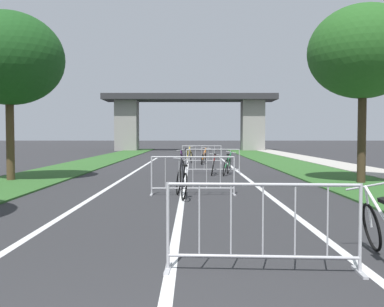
% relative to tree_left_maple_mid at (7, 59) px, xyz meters
% --- Properties ---
extents(grass_verge_left, '(2.93, 55.34, 0.05)m').
position_rel_tree_left_maple_mid_xyz_m(grass_verge_left, '(0.47, 9.07, -4.27)').
color(grass_verge_left, '#2D5B26').
rests_on(grass_verge_left, ground).
extents(grass_verge_right, '(2.93, 55.34, 0.05)m').
position_rel_tree_left_maple_mid_xyz_m(grass_verge_right, '(11.84, 9.07, -4.27)').
color(grass_verge_right, '#2D5B26').
rests_on(grass_verge_right, ground).
extents(sidewalk_path_right, '(1.98, 55.34, 0.08)m').
position_rel_tree_left_maple_mid_xyz_m(sidewalk_path_right, '(14.30, 9.07, -4.26)').
color(sidewalk_path_right, '#ADA89E').
rests_on(sidewalk_path_right, ground).
extents(lane_stripe_center, '(0.14, 32.01, 0.01)m').
position_rel_tree_left_maple_mid_xyz_m(lane_stripe_center, '(6.16, 2.44, -4.29)').
color(lane_stripe_center, silver).
rests_on(lane_stripe_center, ground).
extents(lane_stripe_right_lane, '(0.14, 32.01, 0.01)m').
position_rel_tree_left_maple_mid_xyz_m(lane_stripe_right_lane, '(8.48, 2.44, -4.29)').
color(lane_stripe_right_lane, silver).
rests_on(lane_stripe_right_lane, ground).
extents(lane_stripe_left_lane, '(0.14, 32.01, 0.01)m').
position_rel_tree_left_maple_mid_xyz_m(lane_stripe_left_lane, '(3.83, 2.44, -4.29)').
color(lane_stripe_left_lane, silver).
rests_on(lane_stripe_left_lane, ground).
extents(overpass_bridge, '(18.73, 4.29, 6.12)m').
position_rel_tree_left_maple_mid_xyz_m(overpass_bridge, '(6.16, 32.17, -0.18)').
color(overpass_bridge, '#2D2D30').
rests_on(overpass_bridge, ground).
extents(tree_left_maple_mid, '(3.81, 3.81, 5.93)m').
position_rel_tree_left_maple_mid_xyz_m(tree_left_maple_mid, '(0.00, 0.00, 0.00)').
color(tree_left_maple_mid, '#4C3823').
rests_on(tree_left_maple_mid, ground).
extents(tree_right_cypress_far, '(3.60, 3.60, 5.90)m').
position_rel_tree_left_maple_mid_xyz_m(tree_right_cypress_far, '(12.05, -0.87, 0.06)').
color(tree_right_cypress_far, '#3D2D1E').
rests_on(tree_right_cypress_far, ground).
extents(crowd_barrier_nearest, '(2.32, 0.57, 1.05)m').
position_rel_tree_left_maple_mid_xyz_m(crowd_barrier_nearest, '(7.24, -10.13, -3.78)').
color(crowd_barrier_nearest, '#ADADB2').
rests_on(crowd_barrier_nearest, ground).
extents(crowd_barrier_second, '(2.30, 0.45, 1.05)m').
position_rel_tree_left_maple_mid_xyz_m(crowd_barrier_second, '(6.43, -3.53, -3.78)').
color(crowd_barrier_second, '#ADADB2').
rests_on(crowd_barrier_second, ground).
extents(crowd_barrier_third, '(2.31, 0.48, 1.05)m').
position_rel_tree_left_maple_mid_xyz_m(crowd_barrier_third, '(7.30, 3.07, -3.78)').
color(crowd_barrier_third, '#ADADB2').
rests_on(crowd_barrier_third, ground).
extents(crowd_barrier_fourth, '(2.31, 0.48, 1.05)m').
position_rel_tree_left_maple_mid_xyz_m(crowd_barrier_fourth, '(6.97, 9.66, -3.78)').
color(crowd_barrier_fourth, '#ADADB2').
rests_on(crowd_barrier_fourth, ground).
extents(bicycle_yellow_0, '(0.54, 1.71, 0.99)m').
position_rel_tree_left_maple_mid_xyz_m(bicycle_yellow_0, '(6.24, 10.07, -3.92)').
color(bicycle_yellow_0, black).
rests_on(bicycle_yellow_0, ground).
extents(bicycle_red_1, '(0.49, 1.58, 0.89)m').
position_rel_tree_left_maple_mid_xyz_m(bicycle_red_1, '(7.28, 2.56, -3.95)').
color(bicycle_red_1, black).
rests_on(bicycle_red_1, ground).
extents(bicycle_green_2, '(0.69, 1.69, 0.96)m').
position_rel_tree_left_maple_mid_xyz_m(bicycle_green_2, '(7.86, 2.49, -3.92)').
color(bicycle_green_2, black).
rests_on(bicycle_green_2, ground).
extents(bicycle_purple_3, '(0.46, 1.61, 0.85)m').
position_rel_tree_left_maple_mid_xyz_m(bicycle_purple_3, '(5.84, 9.27, -3.95)').
color(bicycle_purple_3, black).
rests_on(bicycle_purple_3, ground).
extents(bicycle_orange_4, '(0.61, 1.63, 0.95)m').
position_rel_tree_left_maple_mid_xyz_m(bicycle_orange_4, '(7.07, 9.20, -3.94)').
color(bicycle_orange_4, black).
rests_on(bicycle_orange_4, ground).
extents(bicycle_black_5, '(0.46, 1.77, 1.02)m').
position_rel_tree_left_maple_mid_xyz_m(bicycle_black_5, '(6.14, -4.04, -3.91)').
color(bicycle_black_5, black).
rests_on(bicycle_black_5, ground).
extents(bicycle_white_6, '(0.52, 1.69, 0.97)m').
position_rel_tree_left_maple_mid_xyz_m(bicycle_white_6, '(8.84, -9.73, -3.92)').
color(bicycle_white_6, black).
rests_on(bicycle_white_6, ground).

